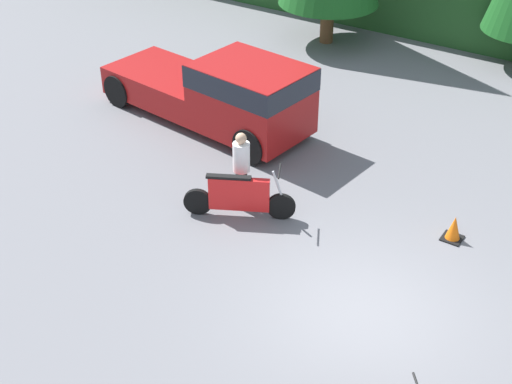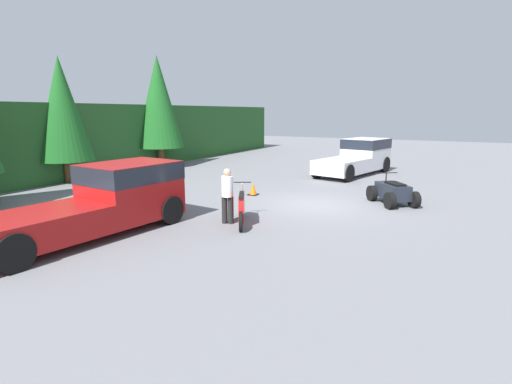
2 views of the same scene
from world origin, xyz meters
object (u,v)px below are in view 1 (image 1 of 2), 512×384
pickup_truck_red (225,91)px  rider_person (241,167)px  dirt_bike (239,196)px  traffic_cone (454,229)px

pickup_truck_red → rider_person: 3.64m
dirt_bike → traffic_cone: bearing=-4.6°
rider_person → traffic_cone: bearing=1.3°
rider_person → traffic_cone: 4.62m
pickup_truck_red → dirt_bike: (2.61, -3.13, -0.54)m
pickup_truck_red → traffic_cone: 6.94m
pickup_truck_red → rider_person: bearing=-42.0°
dirt_bike → rider_person: rider_person is taller
dirt_bike → pickup_truck_red: bearing=102.2°
pickup_truck_red → traffic_cone: bearing=-4.8°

